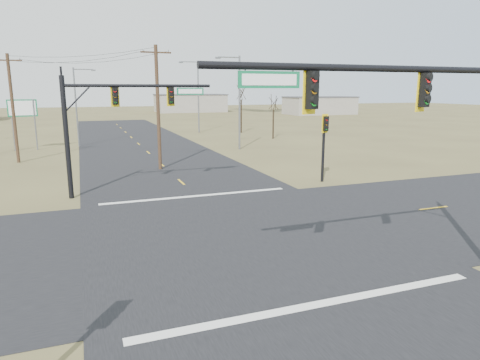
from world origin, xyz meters
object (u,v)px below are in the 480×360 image
utility_pole_far (13,107)px  bare_tree_c (274,102)px  streetlight_b (197,93)px  streetlight_c (78,103)px  utility_pole_near (158,107)px  mast_arm_near (433,121)px  streetlight_a (238,98)px  mast_arm_far (114,110)px  pedestal_signal_ne (325,134)px  highway_sign (23,114)px  bare_tree_d (241,92)px

utility_pole_far → bare_tree_c: utility_pole_far is taller
streetlight_b → streetlight_c: (-17.40, -11.30, -1.03)m
streetlight_b → utility_pole_near: bearing=-126.4°
streetlight_c → bare_tree_c: 25.01m
streetlight_b → bare_tree_c: 14.18m
mast_arm_near → streetlight_a: streetlight_a is taller
mast_arm_far → utility_pole_near: (4.12, 7.96, -0.12)m
mast_arm_far → utility_pole_far: size_ratio=0.94×
utility_pole_far → streetlight_b: bearing=43.2°
pedestal_signal_ne → streetlight_b: (0.79, 38.91, 2.63)m
mast_arm_far → utility_pole_far: (-7.67, 16.02, -0.31)m
highway_sign → streetlight_c: streetlight_c is taller
bare_tree_d → mast_arm_far: bearing=-121.8°
mast_arm_near → utility_pole_far: 37.10m
mast_arm_far → utility_pole_near: bearing=45.6°
streetlight_c → bare_tree_c: (25.01, -0.61, -0.14)m
utility_pole_near → streetlight_b: bearing=69.4°
streetlight_c → bare_tree_d: (23.80, 8.70, 1.10)m
streetlight_c → bare_tree_c: streetlight_c is taller
streetlight_c → utility_pole_near: bearing=-68.3°
utility_pole_far → mast_arm_near: bearing=-64.0°
utility_pole_far → streetlight_b: (22.94, 21.58, 1.08)m
streetlight_c → highway_sign: bearing=-162.0°
mast_arm_far → bare_tree_d: 41.17m
utility_pole_far → streetlight_c: (5.54, 10.28, 0.05)m
mast_arm_far → streetlight_b: bearing=50.9°
streetlight_b → streetlight_a: bearing=-107.8°
utility_pole_near → pedestal_signal_ne: bearing=-41.8°
highway_sign → streetlight_a: 23.72m
utility_pole_far → streetlight_b: streetlight_b is taller
highway_sign → streetlight_c: bearing=11.4°
pedestal_signal_ne → utility_pole_near: 14.00m
pedestal_signal_ne → bare_tree_d: (7.18, 36.30, 2.70)m
mast_arm_near → highway_sign: 45.20m
mast_arm_near → streetlight_c: (-10.74, 43.61, -0.57)m
pedestal_signal_ne → bare_tree_d: bearing=69.9°
mast_arm_far → streetlight_c: 26.39m
utility_pole_near → streetlight_a: size_ratio=0.99×
streetlight_b → bare_tree_d: (6.39, -2.61, 0.07)m
mast_arm_far → streetlight_b: (15.27, 37.60, 0.77)m
mast_arm_near → utility_pole_near: (-4.48, 25.27, -0.43)m
utility_pole_near → highway_sign: bearing=125.5°
pedestal_signal_ne → bare_tree_c: bare_tree_c is taller
streetlight_a → bare_tree_d: (7.08, 17.69, 0.46)m
highway_sign → bare_tree_c: (30.74, 0.94, 1.00)m
utility_pole_near → bare_tree_d: bearing=57.0°
streetlight_a → bare_tree_c: streetlight_a is taller
utility_pole_near → bare_tree_c: 25.80m
utility_pole_near → highway_sign: 20.67m
highway_sign → streetlight_b: 26.56m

